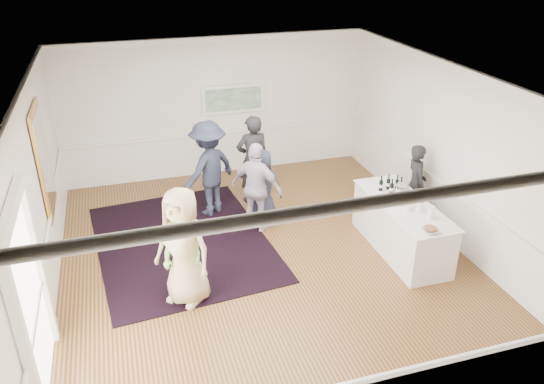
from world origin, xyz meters
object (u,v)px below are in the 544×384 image
object	(u,v)px
guest_green	(183,258)
guest_dark_a	(209,169)
guest_tan	(183,247)
ice_bucket	(401,191)
guest_lilac	(257,188)
guest_dark_b	(253,159)
nut_bowl	(430,229)
bartender	(416,184)
guest_navy	(263,187)
serving_table	(401,227)

from	to	relation	value
guest_green	guest_dark_a	distance (m)	2.85
guest_tan	ice_bucket	world-z (taller)	guest_tan
guest_green	guest_lilac	xyz separation A→B (m)	(1.66, 1.74, 0.15)
guest_tan	guest_lilac	xyz separation A→B (m)	(1.64, 1.79, -0.08)
guest_dark_b	nut_bowl	size ratio (longest dim) A/B	6.72
bartender	guest_dark_b	distance (m)	3.33
bartender	guest_lilac	size ratio (longest dim) A/B	0.92
guest_navy	ice_bucket	bearing A→B (deg)	168.04
nut_bowl	guest_navy	bearing A→B (deg)	126.36
serving_table	guest_navy	bearing A→B (deg)	140.27
guest_lilac	guest_navy	size ratio (longest dim) A/B	1.18
bartender	guest_navy	bearing A→B (deg)	83.28
guest_navy	guest_dark_b	bearing A→B (deg)	-70.06
guest_navy	guest_dark_a	bearing A→B (deg)	-12.95
guest_green	guest_navy	world-z (taller)	guest_navy
serving_table	guest_tan	distance (m)	3.97
guest_lilac	nut_bowl	size ratio (longest dim) A/B	6.26
guest_tan	guest_lilac	distance (m)	2.43
guest_green	ice_bucket	xyz separation A→B (m)	(4.00, 0.52, 0.32)
serving_table	bartender	distance (m)	1.21
guest_green	nut_bowl	xyz separation A→B (m)	(3.85, -0.69, 0.24)
bartender	guest_lilac	xyz separation A→B (m)	(-3.04, 0.58, 0.07)
guest_dark_b	nut_bowl	world-z (taller)	guest_dark_b
serving_table	bartender	world-z (taller)	bartender
guest_dark_a	nut_bowl	bearing A→B (deg)	98.35
guest_dark_a	serving_table	bearing A→B (deg)	108.93
guest_tan	ice_bucket	xyz separation A→B (m)	(3.99, 0.57, 0.09)
guest_green	nut_bowl	size ratio (longest dim) A/B	5.22
serving_table	bartender	size ratio (longest dim) A/B	1.43
guest_dark_b	bartender	bearing A→B (deg)	144.76
guest_lilac	nut_bowl	bearing A→B (deg)	175.62
guest_green	guest_navy	bearing A→B (deg)	100.82
bartender	serving_table	bearing A→B (deg)	149.06
guest_lilac	guest_navy	bearing A→B (deg)	-82.43
guest_green	guest_dark_b	size ratio (longest dim) A/B	0.78
bartender	ice_bucket	bearing A→B (deg)	142.53
bartender	nut_bowl	distance (m)	2.05
bartender	nut_bowl	xyz separation A→B (m)	(-0.85, -1.86, 0.17)
bartender	guest_dark_b	size ratio (longest dim) A/B	0.85
guest_tan	guest_dark_b	distance (m)	3.55
guest_dark_a	nut_bowl	xyz separation A→B (m)	(2.93, -3.38, -0.00)
guest_lilac	ice_bucket	bearing A→B (deg)	-163.81
guest_navy	ice_bucket	distance (m)	2.63
bartender	guest_navy	size ratio (longest dim) A/B	1.08
nut_bowl	guest_tan	bearing A→B (deg)	170.45
guest_lilac	ice_bucket	distance (m)	2.65
serving_table	nut_bowl	size ratio (longest dim) A/B	8.21
guest_green	ice_bucket	distance (m)	4.05
guest_green	bartender	bearing A→B (deg)	67.34
serving_table	guest_lilac	world-z (taller)	guest_lilac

